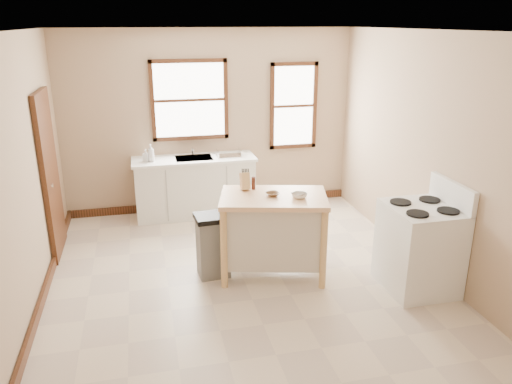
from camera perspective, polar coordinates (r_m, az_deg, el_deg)
The scene contains 23 objects.
floor at distance 6.00m, azimuth -1.46°, elevation -9.85°, with size 5.00×5.00×0.00m, color #C3AE9A.
ceiling at distance 5.25m, azimuth -1.72°, elevation 17.98°, with size 5.00×5.00×0.00m, color white.
wall_back at distance 7.86m, azimuth -5.31°, elevation 7.98°, with size 4.50×0.04×2.80m, color tan.
wall_left at distance 5.49m, azimuth -25.25°, elevation 1.37°, with size 0.04×5.00×2.80m, color tan.
wall_right at distance 6.29m, azimuth 18.97°, elevation 4.24°, with size 0.04×5.00×2.80m, color tan.
window_main at distance 7.75m, azimuth -7.60°, elevation 10.37°, with size 1.17×0.06×1.22m, color black, non-canonical shape.
window_side at distance 8.10m, azimuth 4.30°, elevation 9.77°, with size 0.77×0.06×1.37m, color black, non-canonical shape.
door_left at distance 6.80m, azimuth -22.47°, elevation 1.82°, with size 0.06×0.90×2.10m, color black.
baseboard_back at distance 8.19m, azimuth -5.00°, elevation -1.29°, with size 4.50×0.04×0.12m, color black.
baseboard_left at distance 5.99m, azimuth -23.15°, elevation -10.91°, with size 0.04×5.00×0.12m, color black.
sink_counter at distance 7.77m, azimuth -6.97°, elevation 0.63°, with size 1.86×0.62×0.92m, color silver, non-canonical shape.
faucet at distance 7.79m, azimuth -7.29°, elevation 5.02°, with size 0.03×0.03×0.22m, color silver.
soap_bottle_a at distance 7.51m, azimuth -11.92°, elevation 4.39°, with size 0.10×0.10×0.26m, color #B2B2B2.
soap_bottle_b at distance 7.54m, azimuth -12.47°, elevation 4.10°, with size 0.08×0.08×0.18m, color #B2B2B2.
dish_rack at distance 7.66m, azimuth -3.13°, elevation 4.41°, with size 0.37×0.27×0.09m, color silver, non-canonical shape.
kitchen_island at distance 5.90m, azimuth 1.97°, elevation -4.98°, with size 1.21×0.77×0.99m, color #FAC693, non-canonical shape.
knife_block at distance 5.88m, azimuth -1.28°, elevation 1.18°, with size 0.10×0.10×0.20m, color tan, non-canonical shape.
pepper_grinder at distance 5.91m, azimuth -0.30°, elevation 1.01°, with size 0.04×0.04×0.15m, color #3E1A10.
bowl_a at distance 5.71m, azimuth 1.92°, elevation -0.25°, with size 0.15×0.15×0.04m, color brown.
bowl_b at distance 5.71m, azimuth 4.81°, elevation -0.29°, with size 0.14×0.14×0.04m, color brown.
bowl_c at distance 5.65m, azimuth 4.99°, elevation -0.40°, with size 0.18×0.18×0.05m, color silver.
trash_bin at distance 5.93m, azimuth -4.93°, elevation -6.09°, with size 0.39×0.33×0.77m, color slate, non-canonical shape.
gas_stove at distance 5.84m, azimuth 18.27°, elevation -4.90°, with size 0.78×0.79×1.24m, color white, non-canonical shape.
Camera 1 is at (-1.05, -5.14, 2.89)m, focal length 35.00 mm.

